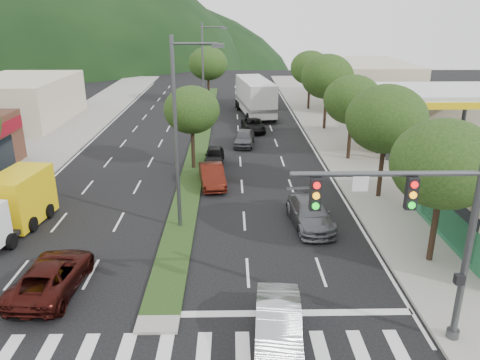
{
  "coord_description": "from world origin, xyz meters",
  "views": [
    {
      "loc": [
        2.8,
        -15.07,
        11.03
      ],
      "look_at": [
        3.28,
        9.75,
        2.07
      ],
      "focal_mm": 35.0,
      "sensor_mm": 36.0,
      "label": 1
    }
  ],
  "objects_px": {
    "tree_r_d": "(327,77)",
    "streetlight_near": "(180,127)",
    "traffic_signal": "(426,223)",
    "streetlight_mid": "(205,69)",
    "box_truck": "(14,205)",
    "tree_med_far": "(208,63)",
    "tree_r_a": "(444,164)",
    "car_queue_a": "(214,155)",
    "tree_r_b": "(386,119)",
    "tree_r_c": "(353,100)",
    "car_queue_b": "(310,213)",
    "tree_med_near": "(192,110)",
    "sedan_silver": "(278,325)",
    "car_queue_e": "(244,138)",
    "motorhome": "(255,96)",
    "suv_maroon": "(52,275)",
    "car_queue_d": "(253,125)",
    "car_queue_c": "(212,175)",
    "tree_r_e": "(310,68)"
  },
  "relations": [
    {
      "from": "tree_r_a",
      "to": "streetlight_mid",
      "type": "distance_m",
      "value": 31.32
    },
    {
      "from": "car_queue_c",
      "to": "box_truck",
      "type": "xyz_separation_m",
      "value": [
        -10.26,
        -6.39,
        0.67
      ]
    },
    {
      "from": "car_queue_d",
      "to": "tree_med_far",
      "type": "bearing_deg",
      "value": 103.96
    },
    {
      "from": "tree_r_e",
      "to": "motorhome",
      "type": "xyz_separation_m",
      "value": [
        -6.5,
        -2.76,
        -2.8
      ]
    },
    {
      "from": "tree_r_d",
      "to": "tree_med_far",
      "type": "relative_size",
      "value": 1.03
    },
    {
      "from": "tree_med_near",
      "to": "car_queue_e",
      "type": "relative_size",
      "value": 1.49
    },
    {
      "from": "car_queue_b",
      "to": "box_truck",
      "type": "height_order",
      "value": "box_truck"
    },
    {
      "from": "car_queue_e",
      "to": "motorhome",
      "type": "height_order",
      "value": "motorhome"
    },
    {
      "from": "streetlight_near",
      "to": "car_queue_a",
      "type": "bearing_deg",
      "value": 83.55
    },
    {
      "from": "traffic_signal",
      "to": "streetlight_mid",
      "type": "relative_size",
      "value": 0.7
    },
    {
      "from": "tree_r_b",
      "to": "sedan_silver",
      "type": "height_order",
      "value": "tree_r_b"
    },
    {
      "from": "streetlight_mid",
      "to": "tree_r_a",
      "type": "bearing_deg",
      "value": -67.87
    },
    {
      "from": "box_truck",
      "to": "tree_med_far",
      "type": "bearing_deg",
      "value": -95.83
    },
    {
      "from": "suv_maroon",
      "to": "car_queue_c",
      "type": "relative_size",
      "value": 1.16
    },
    {
      "from": "tree_r_a",
      "to": "tree_r_c",
      "type": "relative_size",
      "value": 1.02
    },
    {
      "from": "suv_maroon",
      "to": "motorhome",
      "type": "xyz_separation_m",
      "value": [
        10.2,
        35.24,
        1.4
      ]
    },
    {
      "from": "tree_r_b",
      "to": "streetlight_near",
      "type": "distance_m",
      "value": 12.47
    },
    {
      "from": "tree_r_c",
      "to": "box_truck",
      "type": "height_order",
      "value": "tree_r_c"
    },
    {
      "from": "streetlight_near",
      "to": "tree_r_b",
      "type": "bearing_deg",
      "value": 18.73
    },
    {
      "from": "car_queue_e",
      "to": "streetlight_near",
      "type": "bearing_deg",
      "value": -96.51
    },
    {
      "from": "car_queue_a",
      "to": "box_truck",
      "type": "relative_size",
      "value": 0.58
    },
    {
      "from": "traffic_signal",
      "to": "suv_maroon",
      "type": "distance_m",
      "value": 14.73
    },
    {
      "from": "tree_r_e",
      "to": "car_queue_c",
      "type": "height_order",
      "value": "tree_r_e"
    },
    {
      "from": "tree_med_far",
      "to": "tree_r_b",
      "type": "bearing_deg",
      "value": -69.44
    },
    {
      "from": "tree_r_d",
      "to": "tree_med_far",
      "type": "distance_m",
      "value": 18.44
    },
    {
      "from": "suv_maroon",
      "to": "car_queue_c",
      "type": "bearing_deg",
      "value": -113.03
    },
    {
      "from": "tree_r_d",
      "to": "car_queue_d",
      "type": "height_order",
      "value": "tree_r_d"
    },
    {
      "from": "tree_r_d",
      "to": "tree_r_e",
      "type": "xyz_separation_m",
      "value": [
        0.0,
        10.0,
        -0.29
      ]
    },
    {
      "from": "car_queue_c",
      "to": "sedan_silver",
      "type": "bearing_deg",
      "value": -87.7
    },
    {
      "from": "traffic_signal",
      "to": "tree_r_b",
      "type": "distance_m",
      "value": 13.87
    },
    {
      "from": "streetlight_near",
      "to": "car_queue_e",
      "type": "height_order",
      "value": "streetlight_near"
    },
    {
      "from": "tree_med_near",
      "to": "car_queue_b",
      "type": "height_order",
      "value": "tree_med_near"
    },
    {
      "from": "tree_r_d",
      "to": "streetlight_near",
      "type": "bearing_deg",
      "value": -118.2
    },
    {
      "from": "tree_r_d",
      "to": "tree_r_e",
      "type": "height_order",
      "value": "tree_r_d"
    },
    {
      "from": "car_queue_b",
      "to": "car_queue_c",
      "type": "distance_m",
      "value": 8.42
    },
    {
      "from": "tree_med_near",
      "to": "box_truck",
      "type": "relative_size",
      "value": 0.98
    },
    {
      "from": "suv_maroon",
      "to": "car_queue_d",
      "type": "height_order",
      "value": "suv_maroon"
    },
    {
      "from": "tree_r_d",
      "to": "car_queue_c",
      "type": "distance_m",
      "value": 19.29
    },
    {
      "from": "box_truck",
      "to": "car_queue_e",
      "type": "bearing_deg",
      "value": -119.9
    },
    {
      "from": "tree_r_a",
      "to": "car_queue_a",
      "type": "bearing_deg",
      "value": 124.2
    },
    {
      "from": "car_queue_a",
      "to": "tree_r_a",
      "type": "bearing_deg",
      "value": -54.74
    },
    {
      "from": "tree_r_e",
      "to": "box_truck",
      "type": "height_order",
      "value": "tree_r_e"
    },
    {
      "from": "sedan_silver",
      "to": "box_truck",
      "type": "relative_size",
      "value": 0.73
    },
    {
      "from": "suv_maroon",
      "to": "car_queue_b",
      "type": "relative_size",
      "value": 1.03
    },
    {
      "from": "traffic_signal",
      "to": "tree_r_a",
      "type": "relative_size",
      "value": 1.06
    },
    {
      "from": "traffic_signal",
      "to": "motorhome",
      "type": "xyz_separation_m",
      "value": [
        -3.53,
        38.77,
        -2.55
      ]
    },
    {
      "from": "car_queue_d",
      "to": "motorhome",
      "type": "height_order",
      "value": "motorhome"
    },
    {
      "from": "tree_r_e",
      "to": "suv_maroon",
      "type": "height_order",
      "value": "tree_r_e"
    },
    {
      "from": "streetlight_mid",
      "to": "car_queue_a",
      "type": "xyz_separation_m",
      "value": [
        1.29,
        -13.55,
        -4.97
      ]
    },
    {
      "from": "tree_r_c",
      "to": "car_queue_b",
      "type": "xyz_separation_m",
      "value": [
        -4.95,
        -11.88,
        -4.04
      ]
    }
  ]
}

